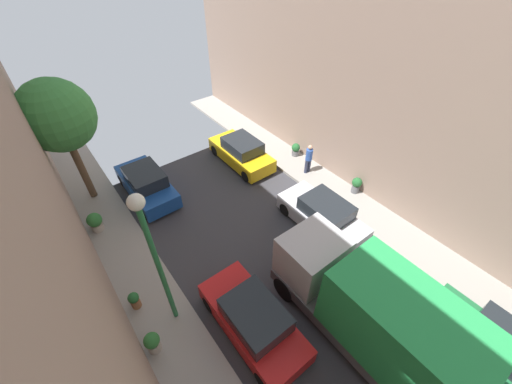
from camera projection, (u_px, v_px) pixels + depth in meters
name	position (u px, v px, depth m)	size (l,w,h in m)	color
sidewalk_right	(512.00, 313.00, 11.12)	(2.00, 44.00, 0.15)	gray
parked_car_left_4	(253.00, 320.00, 10.27)	(1.78, 4.20, 1.57)	red
parked_car_left_5	(146.00, 184.00, 15.51)	(1.78, 4.20, 1.57)	#194799
parked_car_right_1	(498.00, 350.00, 9.56)	(1.78, 4.20, 1.57)	#1E6638
parked_car_right_2	(323.00, 215.00, 13.88)	(1.78, 4.20, 1.57)	silver
parked_car_right_3	(241.00, 152.00, 17.59)	(1.78, 4.20, 1.57)	gold
delivery_truck	(373.00, 313.00, 9.35)	(2.26, 6.60, 3.38)	#4C4C51
pedestrian	(309.00, 158.00, 16.57)	(0.40, 0.36, 1.72)	#2D334C
street_tree_0	(57.00, 116.00, 12.81)	(3.06, 3.06, 5.97)	brown
potted_plant_0	(153.00, 342.00, 9.84)	(0.51, 0.51, 0.86)	#B2A899
potted_plant_1	(296.00, 149.00, 18.10)	(0.49, 0.49, 0.78)	slate
potted_plant_2	(95.00, 222.00, 13.70)	(0.64, 0.64, 0.92)	#B2A899
potted_plant_3	(356.00, 184.00, 15.60)	(0.50, 0.50, 0.88)	slate
potted_plant_5	(134.00, 300.00, 10.99)	(0.39, 0.39, 0.75)	brown
lamp_post	(153.00, 249.00, 8.50)	(0.44, 0.44, 5.75)	#26723F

